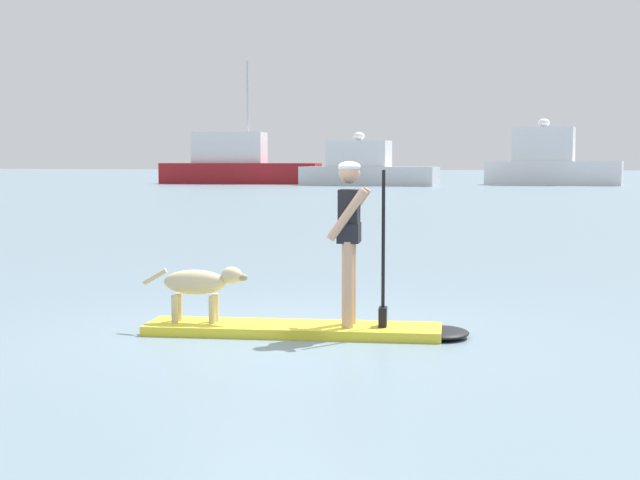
% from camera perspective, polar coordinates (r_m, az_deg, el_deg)
% --- Properties ---
extents(ground_plane, '(400.00, 400.00, 0.00)m').
position_cam_1_polar(ground_plane, '(9.91, -1.63, -5.65)').
color(ground_plane, slate).
extents(paddleboard, '(3.41, 1.19, 0.10)m').
position_cam_1_polar(paddleboard, '(9.86, -0.33, -5.40)').
color(paddleboard, yellow).
rests_on(paddleboard, ground_plane).
extents(person_paddler, '(0.64, 0.53, 1.69)m').
position_cam_1_polar(person_paddler, '(9.69, 1.85, 0.59)').
color(person_paddler, tan).
rests_on(person_paddler, paddleboard).
extents(dog, '(1.13, 0.32, 0.59)m').
position_cam_1_polar(dog, '(10.04, -7.24, -2.64)').
color(dog, '#CCB78C').
rests_on(dog, paddleboard).
extents(moored_boat_far_port, '(13.16, 4.75, 9.88)m').
position_cam_1_polar(moored_boat_far_port, '(77.84, -5.00, 4.53)').
color(moored_boat_far_port, maroon).
rests_on(moored_boat_far_port, ground_plane).
extents(moored_boat_port, '(10.47, 3.21, 4.01)m').
position_cam_1_polar(moored_boat_port, '(71.59, 2.75, 4.29)').
color(moored_boat_port, silver).
rests_on(moored_boat_port, ground_plane).
extents(moored_boat_outer, '(10.30, 3.28, 5.07)m').
position_cam_1_polar(moored_boat_outer, '(74.82, 13.64, 4.48)').
color(moored_boat_outer, white).
rests_on(moored_boat_outer, ground_plane).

